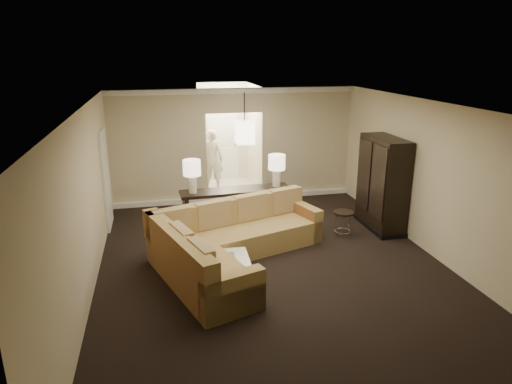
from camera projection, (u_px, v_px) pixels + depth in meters
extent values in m
plane|color=black|center=(275.00, 270.00, 7.94)|extent=(8.00, 8.00, 0.00)
cube|color=beige|center=(235.00, 146.00, 11.25)|extent=(6.00, 0.04, 2.80)
cube|color=beige|center=(399.00, 334.00, 3.80)|extent=(6.00, 0.04, 2.80)
cube|color=beige|center=(85.00, 206.00, 6.91)|extent=(0.04, 8.00, 2.80)
cube|color=beige|center=(438.00, 182.00, 8.14)|extent=(0.04, 8.00, 2.80)
cube|color=silver|center=(277.00, 108.00, 7.11)|extent=(6.00, 8.00, 0.02)
cube|color=white|center=(234.00, 91.00, 10.81)|extent=(6.00, 0.10, 0.12)
cube|color=white|center=(236.00, 198.00, 11.61)|extent=(6.00, 0.10, 0.12)
cube|color=white|center=(106.00, 179.00, 9.63)|extent=(0.05, 0.90, 2.10)
cube|color=white|center=(229.00, 188.00, 12.60)|extent=(1.40, 2.00, 0.01)
cube|color=#F0ECC4|center=(202.00, 139.00, 12.04)|extent=(0.04, 2.00, 2.80)
cube|color=#F0ECC4|center=(254.00, 137.00, 12.33)|extent=(0.04, 2.00, 2.80)
cube|color=#F0ECC4|center=(223.00, 132.00, 13.12)|extent=(1.40, 0.04, 2.80)
cube|color=white|center=(223.00, 144.00, 13.19)|extent=(0.90, 0.05, 2.10)
cube|color=brown|center=(239.00, 240.00, 8.60)|extent=(3.39, 1.95, 0.46)
cube|color=brown|center=(213.00, 283.00, 7.03)|extent=(1.40, 1.75, 0.46)
cube|color=brown|center=(230.00, 211.00, 8.75)|extent=(3.17, 1.27, 0.50)
cube|color=brown|center=(177.00, 247.00, 7.15)|extent=(1.07, 2.55, 0.50)
cube|color=brown|center=(304.00, 220.00, 9.31)|extent=(0.51, 0.99, 0.67)
cube|color=brown|center=(233.00, 295.00, 6.46)|extent=(0.99, 0.51, 0.67)
cube|color=#A17B56|center=(172.00, 222.00, 8.12)|extent=(0.69, 0.38, 0.50)
cube|color=#A17B56|center=(213.00, 214.00, 8.52)|extent=(0.69, 0.38, 0.50)
cube|color=#A17B56|center=(251.00, 207.00, 8.91)|extent=(0.69, 0.38, 0.50)
cube|color=#A17B56|center=(285.00, 200.00, 9.31)|extent=(0.69, 0.38, 0.50)
cube|color=#A17B56|center=(182.00, 242.00, 7.30)|extent=(0.37, 0.67, 0.50)
cube|color=#A17B56|center=(201.00, 260.00, 6.68)|extent=(0.37, 0.67, 0.50)
cube|color=white|center=(221.00, 273.00, 7.49)|extent=(0.90, 0.90, 0.32)
cube|color=white|center=(221.00, 262.00, 7.44)|extent=(1.00, 1.00, 0.06)
cube|color=black|center=(218.00, 262.00, 7.37)|extent=(0.06, 0.15, 0.02)
cube|color=#BEB3A6|center=(228.00, 256.00, 7.58)|extent=(0.22, 0.30, 0.01)
cube|color=black|center=(236.00, 191.00, 9.48)|extent=(2.33, 0.64, 0.06)
cube|color=black|center=(186.00, 215.00, 9.35)|extent=(0.11, 0.48, 0.84)
cube|color=black|center=(283.00, 206.00, 9.88)|extent=(0.11, 0.48, 0.84)
cube|color=black|center=(236.00, 224.00, 9.70)|extent=(2.22, 0.58, 0.04)
cube|color=black|center=(383.00, 184.00, 9.55)|extent=(0.54, 1.31, 1.96)
cube|color=black|center=(378.00, 182.00, 9.15)|extent=(0.03, 0.58, 1.49)
cube|color=black|center=(364.00, 174.00, 9.76)|extent=(0.03, 0.58, 1.49)
cube|color=black|center=(379.00, 225.00, 9.83)|extent=(0.58, 1.36, 0.09)
cylinder|color=black|center=(343.00, 213.00, 9.28)|extent=(0.41, 0.41, 0.04)
torus|color=silver|center=(342.00, 231.00, 9.40)|extent=(0.34, 0.34, 0.02)
cylinder|color=silver|center=(349.00, 223.00, 9.42)|extent=(0.02, 0.02, 0.49)
cylinder|color=silver|center=(336.00, 223.00, 9.43)|extent=(0.02, 0.02, 0.49)
cylinder|color=silver|center=(344.00, 227.00, 9.20)|extent=(0.02, 0.02, 0.49)
cylinder|color=silver|center=(193.00, 184.00, 9.19)|extent=(0.17, 0.17, 0.37)
cylinder|color=#FFEBBF|center=(192.00, 168.00, 9.09)|extent=(0.36, 0.36, 0.31)
cylinder|color=silver|center=(277.00, 178.00, 9.64)|extent=(0.17, 0.17, 0.37)
cylinder|color=#FFEBBF|center=(277.00, 162.00, 9.54)|extent=(0.36, 0.36, 0.31)
cylinder|color=black|center=(244.00, 107.00, 9.71)|extent=(0.02, 0.02, 0.60)
cube|color=#FFF3C6|center=(245.00, 132.00, 9.88)|extent=(0.38, 0.38, 0.48)
imported|color=beige|center=(212.00, 156.00, 12.26)|extent=(0.76, 0.60, 1.85)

